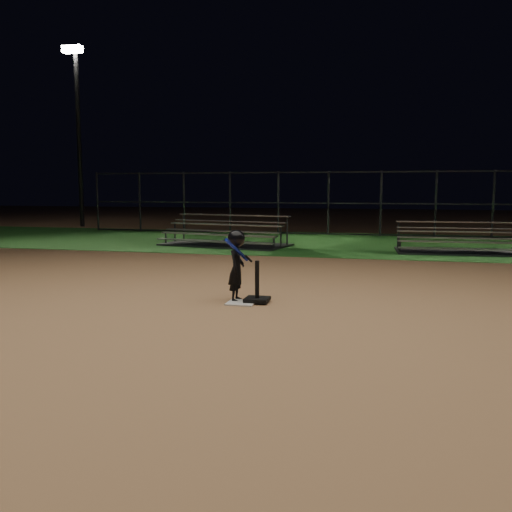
{
  "coord_description": "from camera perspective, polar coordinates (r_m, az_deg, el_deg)",
  "views": [
    {
      "loc": [
        2.24,
        -8.25,
        1.86
      ],
      "look_at": [
        0.0,
        1.0,
        0.65
      ],
      "focal_mm": 37.91,
      "sensor_mm": 36.0,
      "label": 1
    }
  ],
  "objects": [
    {
      "name": "bleacher_left",
      "position": [
        17.37,
        -3.3,
        1.75
      ],
      "size": [
        4.28,
        2.66,
        0.98
      ],
      "rotation": [
        0.0,
        0.0,
        -0.19
      ],
      "color": "#B7B7BC",
      "rests_on": "ground"
    },
    {
      "name": "home_plate",
      "position": [
        8.75,
        -1.55,
        -4.95
      ],
      "size": [
        0.45,
        0.45,
        0.02
      ],
      "primitive_type": "cube",
      "color": "beige",
      "rests_on": "ground"
    },
    {
      "name": "bleacher_right",
      "position": [
        16.52,
        20.76,
        0.93
      ],
      "size": [
        3.63,
        1.89,
        0.87
      ],
      "rotation": [
        0.0,
        0.0,
        0.05
      ],
      "color": "#AFAFB4",
      "rests_on": "ground"
    },
    {
      "name": "child_batter",
      "position": [
        8.83,
        -2.07,
        -0.79
      ],
      "size": [
        0.41,
        0.61,
        1.18
      ],
      "rotation": [
        0.0,
        0.0,
        1.6
      ],
      "color": "black",
      "rests_on": "ground"
    },
    {
      "name": "backstop_fence",
      "position": [
        21.38,
        7.64,
        5.54
      ],
      "size": [
        20.08,
        0.08,
        2.5
      ],
      "color": "#38383D",
      "rests_on": "ground"
    },
    {
      "name": "light_pole_left",
      "position": [
        27.39,
        -18.31,
        13.35
      ],
      "size": [
        0.9,
        0.53,
        8.3
      ],
      "color": "#2D2D30",
      "rests_on": "ground"
    },
    {
      "name": "batting_tee",
      "position": [
        8.78,
        0.12,
        -4.06
      ],
      "size": [
        0.38,
        0.38,
        0.66
      ],
      "color": "black",
      "rests_on": "home_plate"
    },
    {
      "name": "ground",
      "position": [
        8.75,
        -1.55,
        -5.03
      ],
      "size": [
        80.0,
        80.0,
        0.0
      ],
      "primitive_type": "plane",
      "color": "#A7754B",
      "rests_on": "ground"
    },
    {
      "name": "grass_strip",
      "position": [
        18.48,
        6.6,
        1.44
      ],
      "size": [
        60.0,
        8.0,
        0.01
      ],
      "primitive_type": "cube",
      "color": "#1D5019",
      "rests_on": "ground"
    }
  ]
}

